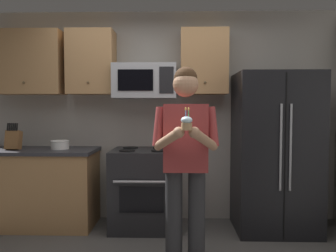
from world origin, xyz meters
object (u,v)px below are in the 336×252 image
at_px(oven_range, 145,189).
at_px(bowl_large_white, 60,145).
at_px(refrigerator, 275,152).
at_px(person, 185,155).
at_px(cupcake, 187,123).
at_px(knife_block, 13,140).
at_px(microwave, 145,81).

height_order(oven_range, bowl_large_white, bowl_large_white).
distance_m(refrigerator, person, 1.42).
height_order(refrigerator, person, refrigerator).
bearing_deg(cupcake, refrigerator, 50.77).
bearing_deg(bowl_large_white, knife_block, -172.49).
xyz_separation_m(microwave, refrigerator, (1.50, -0.16, -0.82)).
xyz_separation_m(knife_block, cupcake, (1.98, -1.29, 0.26)).
relative_size(microwave, knife_block, 2.31).
height_order(oven_range, microwave, microwave).
bearing_deg(bowl_large_white, oven_range, -2.23).
bearing_deg(refrigerator, knife_block, 179.82).
bearing_deg(person, bowl_large_white, 144.73).
bearing_deg(refrigerator, cupcake, -129.23).
bearing_deg(cupcake, person, 90.00).
xyz_separation_m(microwave, knife_block, (-1.53, -0.15, -0.68)).
bearing_deg(microwave, knife_block, -174.43).
xyz_separation_m(knife_block, bowl_large_white, (0.52, 0.07, -0.06)).
xyz_separation_m(bowl_large_white, cupcake, (1.46, -1.36, 0.32)).
relative_size(person, cupcake, 10.13).
xyz_separation_m(refrigerator, cupcake, (-1.05, -1.28, 0.39)).
bearing_deg(oven_range, refrigerator, -1.50).
xyz_separation_m(knife_block, person, (1.98, -0.96, -0.04)).
height_order(bowl_large_white, cupcake, cupcake).
relative_size(oven_range, bowl_large_white, 4.28).
relative_size(refrigerator, person, 1.02).
relative_size(oven_range, person, 0.53).
distance_m(refrigerator, bowl_large_white, 2.51).
distance_m(refrigerator, cupcake, 1.70).
relative_size(microwave, refrigerator, 0.41).
bearing_deg(refrigerator, microwave, 173.97).
xyz_separation_m(oven_range, refrigerator, (1.50, -0.04, 0.44)).
relative_size(oven_range, cupcake, 5.36).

